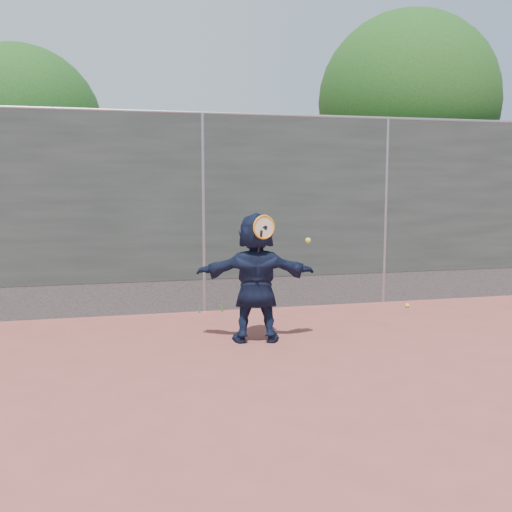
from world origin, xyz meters
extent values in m
plane|color=#9E4C42|center=(0.00, 0.00, 0.00)|extent=(80.00, 80.00, 0.00)
imported|color=#131B35|center=(0.38, 1.67, 0.80)|extent=(1.55, 0.73, 1.60)
sphere|color=#D4E733|center=(3.17, 2.99, 0.03)|extent=(0.07, 0.07, 0.07)
cube|color=#38423D|center=(0.00, 3.50, 1.75)|extent=(20.00, 0.04, 2.50)
cube|color=slate|center=(0.00, 3.50, 0.25)|extent=(20.00, 0.03, 0.50)
cylinder|color=gray|center=(0.00, 3.50, 3.00)|extent=(20.00, 0.05, 0.05)
cylinder|color=gray|center=(0.00, 3.50, 1.50)|extent=(0.06, 0.06, 3.00)
cylinder|color=gray|center=(3.00, 3.50, 1.50)|extent=(0.06, 0.06, 3.00)
torus|color=orange|center=(0.43, 1.47, 1.44)|extent=(0.29, 0.10, 0.29)
cylinder|color=beige|center=(0.43, 1.47, 1.44)|extent=(0.24, 0.07, 0.25)
cylinder|color=black|center=(0.38, 1.49, 1.24)|extent=(0.06, 0.13, 0.33)
sphere|color=#D4E733|center=(1.00, 1.52, 1.26)|extent=(0.07, 0.07, 0.07)
cylinder|color=#382314|center=(4.50, 5.70, 1.30)|extent=(0.28, 0.28, 2.60)
sphere|color=#23561C|center=(4.50, 5.70, 3.59)|extent=(3.60, 3.60, 3.60)
sphere|color=#23561C|center=(5.22, 5.90, 3.23)|extent=(2.52, 2.52, 2.52)
cylinder|color=#382314|center=(-3.00, 6.50, 1.10)|extent=(0.28, 0.28, 2.20)
sphere|color=#23561C|center=(-3.00, 6.50, 3.03)|extent=(3.00, 3.00, 3.00)
sphere|color=#23561C|center=(-2.40, 6.70, 2.73)|extent=(2.10, 2.10, 2.10)
cone|color=#387226|center=(0.25, 3.38, 0.13)|extent=(0.03, 0.03, 0.26)
cone|color=#387226|center=(0.55, 3.40, 0.15)|extent=(0.03, 0.03, 0.30)
cone|color=#387226|center=(-0.10, 3.36, 0.11)|extent=(0.03, 0.03, 0.22)
camera|label=1|loc=(-1.23, -5.10, 1.94)|focal=40.00mm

